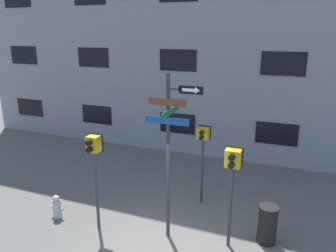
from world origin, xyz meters
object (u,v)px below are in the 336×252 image
Objects in this scene: pedestrian_signal_right at (232,170)px; street_sign_pole at (170,143)px; pedestrian_signal_across at (203,144)px; pedestrian_signal_left at (94,156)px; trash_bin at (267,224)px; fire_hydrant at (57,207)px.

street_sign_pole is at bearing -173.00° from pedestrian_signal_right.
pedestrian_signal_right is 1.04× the size of pedestrian_signal_across.
pedestrian_signal_left is 3.15m from pedestrian_signal_across.
trash_bin is (0.84, 0.48, -1.50)m from pedestrian_signal_right.
pedestrian_signal_left is at bearing -169.43° from street_sign_pole.
street_sign_pole is 3.12m from trash_bin.
pedestrian_signal_right is at bearing -55.74° from pedestrian_signal_across.
pedestrian_signal_left is 3.40m from pedestrian_signal_right.
street_sign_pole is 1.72× the size of pedestrian_signal_across.
pedestrian_signal_left is 1.03× the size of pedestrian_signal_right.
trash_bin is (4.20, 1.02, -1.53)m from pedestrian_signal_left.
fire_hydrant is (-1.36, 0.00, -1.70)m from pedestrian_signal_left.
pedestrian_signal_right reaches higher than pedestrian_signal_across.
street_sign_pole reaches higher than pedestrian_signal_right.
pedestrian_signal_right is (3.35, 0.53, -0.03)m from pedestrian_signal_left.
pedestrian_signal_right is at bearing 6.45° from fire_hydrant.
pedestrian_signal_across is 2.78m from trash_bin.
pedestrian_signal_left is (-1.90, -0.36, -0.48)m from street_sign_pole.
street_sign_pole is 1.99m from pedestrian_signal_left.
street_sign_pole is 6.13× the size of fire_hydrant.
street_sign_pole is at bearing 6.21° from fire_hydrant.
trash_bin reaches higher than fire_hydrant.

